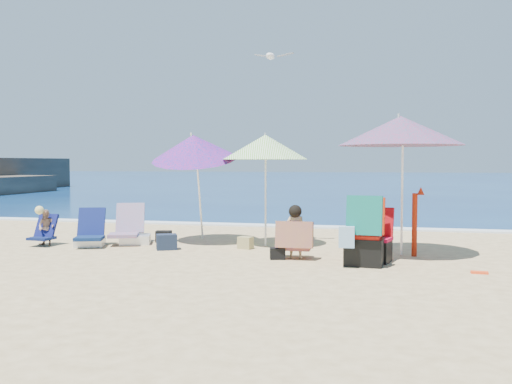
% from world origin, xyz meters
% --- Properties ---
extents(ground, '(120.00, 120.00, 0.00)m').
position_xyz_m(ground, '(0.00, 0.00, 0.00)').
color(ground, '#D8BC84').
rests_on(ground, ground).
extents(sea, '(120.00, 80.00, 0.12)m').
position_xyz_m(sea, '(0.00, 45.00, -0.05)').
color(sea, navy).
rests_on(sea, ground).
extents(foam, '(120.00, 0.50, 0.04)m').
position_xyz_m(foam, '(0.00, 5.10, 0.02)').
color(foam, white).
rests_on(foam, ground).
extents(umbrella_turquoise, '(2.41, 2.41, 2.49)m').
position_xyz_m(umbrella_turquoise, '(2.25, 1.15, 2.19)').
color(umbrella_turquoise, white).
rests_on(umbrella_turquoise, ground).
extents(umbrella_striped, '(2.05, 2.05, 2.22)m').
position_xyz_m(umbrella_striped, '(-0.29, 1.75, 1.94)').
color(umbrella_striped, white).
rests_on(umbrella_striped, ground).
extents(umbrella_blue, '(1.83, 1.90, 2.38)m').
position_xyz_m(umbrella_blue, '(-1.77, 1.80, 1.95)').
color(umbrella_blue, white).
rests_on(umbrella_blue, ground).
extents(furled_umbrella, '(0.22, 0.18, 1.22)m').
position_xyz_m(furled_umbrella, '(2.53, 1.13, 0.67)').
color(furled_umbrella, '#9F200B').
rests_on(furled_umbrella, ground).
extents(chair_navy, '(0.75, 0.88, 0.74)m').
position_xyz_m(chair_navy, '(-3.62, 0.93, 0.20)').
color(chair_navy, '#0D214A').
rests_on(chair_navy, ground).
extents(chair_rainbow, '(0.86, 0.98, 0.81)m').
position_xyz_m(chair_rainbow, '(-2.97, 1.42, 0.22)').
color(chair_rainbow, '#C04346').
rests_on(chair_rainbow, ground).
extents(camp_chair_left, '(0.61, 0.62, 0.89)m').
position_xyz_m(camp_chair_left, '(1.85, 0.44, 0.27)').
color(camp_chair_left, '#BE0D33').
rests_on(camp_chair_left, ground).
extents(camp_chair_right, '(0.71, 0.83, 1.13)m').
position_xyz_m(camp_chair_right, '(1.68, 0.05, 0.41)').
color(camp_chair_right, red).
rests_on(camp_chair_right, ground).
extents(person_center, '(0.63, 0.53, 0.92)m').
position_xyz_m(person_center, '(0.52, 0.39, 0.45)').
color(person_center, tan).
rests_on(person_center, ground).
extents(person_left, '(0.46, 0.53, 0.79)m').
position_xyz_m(person_left, '(-4.53, 0.83, 0.36)').
color(person_left, tan).
rests_on(person_left, ground).
extents(bag_navy_a, '(0.45, 0.41, 0.29)m').
position_xyz_m(bag_navy_a, '(-2.00, 0.87, 0.14)').
color(bag_navy_a, '#192337').
rests_on(bag_navy_a, ground).
extents(bag_black_a, '(0.36, 0.29, 0.23)m').
position_xyz_m(bag_black_a, '(-2.45, 1.83, 0.11)').
color(bag_black_a, black).
rests_on(bag_black_a, ground).
extents(bag_tan, '(0.31, 0.25, 0.23)m').
position_xyz_m(bag_tan, '(-0.58, 1.31, 0.11)').
color(bag_tan, tan).
rests_on(bag_tan, ground).
extents(bag_black_b, '(0.29, 0.24, 0.20)m').
position_xyz_m(bag_black_b, '(0.24, 0.29, 0.10)').
color(bag_black_b, black).
rests_on(bag_black_b, ground).
extents(orange_item, '(0.25, 0.12, 0.03)m').
position_xyz_m(orange_item, '(3.38, -0.25, 0.02)').
color(orange_item, '#FF481A').
rests_on(orange_item, ground).
extents(seagull, '(0.78, 0.34, 0.13)m').
position_xyz_m(seagull, '(-0.20, 1.83, 3.70)').
color(seagull, white).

